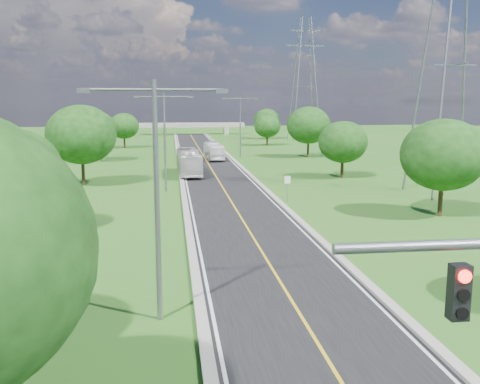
% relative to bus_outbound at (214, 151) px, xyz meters
% --- Properties ---
extents(ground, '(260.00, 260.00, 0.00)m').
position_rel_bus_outbound_xyz_m(ground, '(-1.27, -14.19, -1.38)').
color(ground, '#255A19').
rests_on(ground, ground).
extents(road, '(8.00, 150.00, 0.06)m').
position_rel_bus_outbound_xyz_m(road, '(-1.27, -8.19, -1.35)').
color(road, black).
rests_on(road, ground).
extents(curb_left, '(0.50, 150.00, 0.22)m').
position_rel_bus_outbound_xyz_m(curb_left, '(-5.52, -8.19, -1.27)').
color(curb_left, gray).
rests_on(curb_left, ground).
extents(curb_right, '(0.50, 150.00, 0.22)m').
position_rel_bus_outbound_xyz_m(curb_right, '(2.98, -8.19, -1.27)').
color(curb_right, gray).
rests_on(curb_right, ground).
extents(speed_limit_sign, '(0.55, 0.09, 2.40)m').
position_rel_bus_outbound_xyz_m(speed_limit_sign, '(3.93, -36.20, 0.22)').
color(speed_limit_sign, slate).
rests_on(speed_limit_sign, ground).
extents(overpass, '(30.00, 3.00, 3.20)m').
position_rel_bus_outbound_xyz_m(overpass, '(-1.27, 65.81, 1.03)').
color(overpass, gray).
rests_on(overpass, ground).
extents(streetlight_near_left, '(5.90, 0.25, 10.00)m').
position_rel_bus_outbound_xyz_m(streetlight_near_left, '(-7.27, -62.19, 4.56)').
color(streetlight_near_left, slate).
rests_on(streetlight_near_left, ground).
extents(streetlight_mid_left, '(5.90, 0.25, 10.00)m').
position_rel_bus_outbound_xyz_m(streetlight_mid_left, '(-7.27, -29.19, 4.56)').
color(streetlight_mid_left, slate).
rests_on(streetlight_mid_left, ground).
extents(streetlight_far_right, '(5.90, 0.25, 10.00)m').
position_rel_bus_outbound_xyz_m(streetlight_far_right, '(4.73, 3.81, 4.56)').
color(streetlight_far_right, slate).
rests_on(streetlight_far_right, ground).
extents(power_tower_near, '(9.00, 6.40, 28.00)m').
position_rel_bus_outbound_xyz_m(power_tower_near, '(20.73, -34.19, 12.63)').
color(power_tower_near, slate).
rests_on(power_tower_near, ground).
extents(power_tower_far, '(9.00, 6.40, 28.00)m').
position_rel_bus_outbound_xyz_m(power_tower_far, '(24.73, 40.81, 12.63)').
color(power_tower_far, slate).
rests_on(power_tower_far, ground).
extents(tree_lb, '(6.30, 6.30, 7.33)m').
position_rel_bus_outbound_xyz_m(tree_lb, '(-17.27, -46.19, 3.26)').
color(tree_lb, black).
rests_on(tree_lb, ground).
extents(tree_lc, '(7.56, 7.56, 8.79)m').
position_rel_bus_outbound_xyz_m(tree_lc, '(-16.27, -24.19, 4.20)').
color(tree_lc, black).
rests_on(tree_lc, ground).
extents(tree_ld, '(6.72, 6.72, 7.82)m').
position_rel_bus_outbound_xyz_m(tree_ld, '(-18.27, -0.19, 3.58)').
color(tree_ld, black).
rests_on(tree_ld, ground).
extents(tree_le, '(5.88, 5.88, 6.84)m').
position_rel_bus_outbound_xyz_m(tree_le, '(-15.77, 23.81, 2.95)').
color(tree_le, black).
rests_on(tree_le, ground).
extents(tree_rb, '(6.72, 6.72, 7.82)m').
position_rel_bus_outbound_xyz_m(tree_rb, '(14.73, -44.19, 3.58)').
color(tree_rb, black).
rests_on(tree_rb, ground).
extents(tree_rc, '(5.88, 5.88, 6.84)m').
position_rel_bus_outbound_xyz_m(tree_rc, '(13.73, -22.19, 2.95)').
color(tree_rc, black).
rests_on(tree_rc, ground).
extents(tree_rd, '(7.14, 7.14, 8.30)m').
position_rel_bus_outbound_xyz_m(tree_rd, '(15.73, 1.81, 3.89)').
color(tree_rd, black).
rests_on(tree_rd, ground).
extents(tree_re, '(5.46, 5.46, 6.35)m').
position_rel_bus_outbound_xyz_m(tree_re, '(13.23, 25.81, 2.64)').
color(tree_re, black).
rests_on(tree_re, ground).
extents(tree_rf, '(6.30, 6.30, 7.33)m').
position_rel_bus_outbound_xyz_m(tree_rf, '(16.73, 45.81, 3.26)').
color(tree_rf, black).
rests_on(tree_rf, ground).
extents(bus_outbound, '(2.67, 9.57, 2.64)m').
position_rel_bus_outbound_xyz_m(bus_outbound, '(0.00, 0.00, 0.00)').
color(bus_outbound, white).
rests_on(bus_outbound, road).
extents(bus_inbound, '(2.91, 11.28, 3.12)m').
position_rel_bus_outbound_xyz_m(bus_inbound, '(-4.47, -17.02, 0.24)').
color(bus_inbound, beige).
rests_on(bus_inbound, road).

